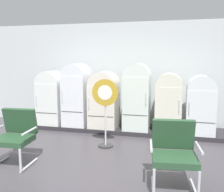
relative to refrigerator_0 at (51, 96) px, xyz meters
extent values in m
cube|color=#443F45|center=(1.92, -2.90, -0.88)|extent=(12.00, 10.00, 0.05)
cube|color=silver|center=(1.92, 0.76, 0.56)|extent=(11.76, 0.12, 2.83)
cube|color=#47443F|center=(1.92, 0.76, 1.63)|extent=(11.76, 0.07, 0.06)
cube|color=#2C2A2E|center=(1.92, 0.13, -0.81)|extent=(5.18, 0.95, 0.10)
cube|color=white|center=(0.00, 0.00, -0.20)|extent=(0.65, 0.61, 1.11)
cylinder|color=white|center=(0.00, 0.00, 0.35)|extent=(0.65, 0.60, 0.65)
cube|color=#383838|center=(0.00, -0.31, -0.40)|extent=(0.60, 0.01, 0.01)
cylinder|color=silver|center=(-0.27, -0.32, -0.07)|extent=(0.02, 0.02, 0.28)
cube|color=white|center=(0.72, 0.04, -0.09)|extent=(0.62, 0.69, 1.32)
cylinder|color=white|center=(0.72, 0.04, 0.57)|extent=(0.62, 0.68, 0.62)
cube|color=#383838|center=(0.72, -0.31, -0.33)|extent=(0.57, 0.01, 0.01)
cylinder|color=silver|center=(0.47, -0.32, 0.06)|extent=(0.02, 0.02, 0.28)
cube|color=silver|center=(1.48, 0.03, -0.22)|extent=(0.71, 0.68, 1.08)
cylinder|color=silver|center=(1.48, 0.03, 0.32)|extent=(0.71, 0.66, 0.71)
cube|color=#383838|center=(1.48, -0.31, -0.41)|extent=(0.65, 0.01, 0.01)
cylinder|color=silver|center=(1.18, -0.32, -0.09)|extent=(0.02, 0.02, 0.28)
cube|color=silver|center=(2.33, 0.02, -0.09)|extent=(0.64, 0.66, 1.32)
cylinder|color=silver|center=(2.33, 0.02, 0.57)|extent=(0.64, 0.64, 0.64)
cube|color=#383838|center=(2.33, -0.31, -0.33)|extent=(0.59, 0.01, 0.01)
cylinder|color=silver|center=(2.59, -0.32, 0.07)|extent=(0.02, 0.02, 0.28)
cube|color=silver|center=(3.10, 0.01, -0.20)|extent=(0.61, 0.64, 1.11)
cylinder|color=silver|center=(3.10, 0.01, 0.35)|extent=(0.61, 0.63, 0.61)
cube|color=#383838|center=(3.10, -0.31, -0.40)|extent=(0.57, 0.01, 0.01)
cylinder|color=silver|center=(3.35, -0.32, -0.07)|extent=(0.02, 0.02, 0.28)
cube|color=white|center=(3.83, -0.01, -0.23)|extent=(0.65, 0.59, 1.05)
cylinder|color=white|center=(3.83, -0.01, 0.30)|extent=(0.65, 0.58, 0.65)
cube|color=#383838|center=(3.83, -0.31, -0.42)|extent=(0.60, 0.01, 0.01)
cylinder|color=silver|center=(3.57, -0.32, -0.10)|extent=(0.02, 0.02, 0.28)
cylinder|color=silver|center=(0.82, -2.46, -0.84)|extent=(0.08, 0.58, 0.04)
cylinder|color=silver|center=(0.84, -2.72, -0.64)|extent=(0.04, 0.04, 0.38)
cube|color=#294D30|center=(0.53, -2.47, -0.41)|extent=(0.65, 0.56, 0.09)
cube|color=#294D30|center=(0.51, -2.20, -0.13)|extent=(0.63, 0.20, 0.48)
cylinder|color=silver|center=(0.86, -2.45, -0.22)|extent=(0.07, 0.47, 0.04)
cylinder|color=silver|center=(2.98, -2.69, -0.84)|extent=(0.11, 0.58, 0.04)
cylinder|color=silver|center=(3.01, -2.96, -0.64)|extent=(0.04, 0.04, 0.38)
cylinder|color=silver|center=(3.56, -2.62, -0.84)|extent=(0.11, 0.58, 0.04)
cylinder|color=silver|center=(3.59, -2.89, -0.64)|extent=(0.04, 0.04, 0.38)
cube|color=#294D30|center=(3.27, -2.66, -0.41)|extent=(0.67, 0.59, 0.09)
cube|color=#294D30|center=(3.24, -2.38, -0.13)|extent=(0.63, 0.24, 0.48)
cylinder|color=silver|center=(2.94, -2.69, -0.22)|extent=(0.09, 0.47, 0.04)
cylinder|color=silver|center=(3.59, -2.62, -0.22)|extent=(0.09, 0.47, 0.04)
cylinder|color=#2D2D30|center=(1.84, -1.16, -0.84)|extent=(0.32, 0.32, 0.03)
cylinder|color=silver|center=(1.84, -1.16, -0.26)|extent=(0.04, 0.04, 1.13)
cylinder|color=#B48D25|center=(1.84, -1.18, 0.31)|extent=(0.56, 0.02, 0.56)
cylinder|color=white|center=(1.84, -1.20, 0.31)|extent=(0.31, 0.00, 0.31)
camera|label=1|loc=(3.24, -6.18, 0.99)|focal=40.73mm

